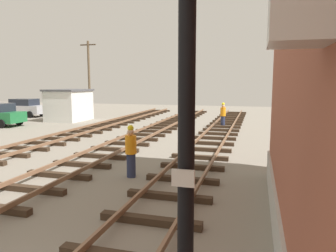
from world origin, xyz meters
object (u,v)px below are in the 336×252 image
(track_worker_foreground, at_px, (131,151))
(track_worker_distant, at_px, (223,115))
(control_hut, at_px, (69,105))
(parked_car_silver, at_px, (25,107))
(utility_pole_far, at_px, (89,76))
(signal_mast, at_px, (186,77))

(track_worker_foreground, xyz_separation_m, track_worker_distant, (1.80, 13.75, 0.00))
(control_hut, height_order, parked_car_silver, control_hut)
(control_hut, relative_size, track_worker_distant, 2.03)
(track_worker_foreground, bearing_deg, utility_pole_far, 122.59)
(parked_car_silver, bearing_deg, signal_mast, -47.30)
(signal_mast, xyz_separation_m, track_worker_distant, (-1.73, 20.79, -2.46))
(signal_mast, distance_m, parked_car_silver, 31.70)
(control_hut, bearing_deg, parked_car_silver, 164.14)
(parked_car_silver, height_order, track_worker_distant, track_worker_distant)
(parked_car_silver, height_order, utility_pole_far, utility_pole_far)
(track_worker_distant, bearing_deg, signal_mast, -85.25)
(parked_car_silver, relative_size, track_worker_foreground, 2.25)
(parked_car_silver, bearing_deg, utility_pole_far, 43.27)
(track_worker_distant, bearing_deg, track_worker_foreground, -97.44)
(utility_pole_far, relative_size, track_worker_distant, 4.12)
(control_hut, relative_size, track_worker_foreground, 2.03)
(control_hut, height_order, track_worker_distant, control_hut)
(utility_pole_far, height_order, track_worker_foreground, utility_pole_far)
(parked_car_silver, distance_m, track_worker_foreground, 24.13)
(signal_mast, height_order, track_worker_distant, signal_mast)
(control_hut, distance_m, track_worker_distant, 13.58)
(control_hut, height_order, track_worker_foreground, control_hut)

